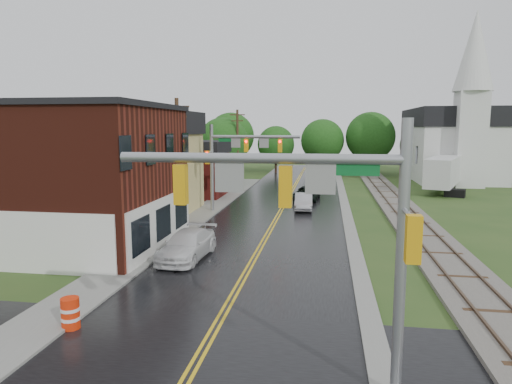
% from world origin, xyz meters
% --- Properties ---
extents(main_road, '(10.00, 90.00, 0.02)m').
position_xyz_m(main_road, '(0.00, 30.00, 0.00)').
color(main_road, black).
rests_on(main_road, ground).
extents(cross_road, '(60.00, 9.00, 0.02)m').
position_xyz_m(cross_road, '(0.00, 2.00, 0.00)').
color(cross_road, black).
rests_on(cross_road, ground).
extents(curb_right, '(0.80, 70.00, 0.12)m').
position_xyz_m(curb_right, '(5.40, 35.00, 0.00)').
color(curb_right, gray).
rests_on(curb_right, ground).
extents(sidewalk_left, '(2.40, 50.00, 0.12)m').
position_xyz_m(sidewalk_left, '(-6.20, 25.00, 0.00)').
color(sidewalk_left, gray).
rests_on(sidewalk_left, ground).
extents(brick_building, '(14.30, 10.30, 8.30)m').
position_xyz_m(brick_building, '(-12.48, 15.00, 4.15)').
color(brick_building, '#4C1A10').
rests_on(brick_building, ground).
extents(yellow_house, '(8.00, 7.00, 6.40)m').
position_xyz_m(yellow_house, '(-11.00, 26.00, 3.20)').
color(yellow_house, tan).
rests_on(yellow_house, ground).
extents(darkred_building, '(7.00, 6.00, 4.40)m').
position_xyz_m(darkred_building, '(-10.00, 35.00, 2.20)').
color(darkred_building, '#3F0F0C').
rests_on(darkred_building, ground).
extents(church, '(10.40, 18.40, 20.00)m').
position_xyz_m(church, '(20.00, 53.74, 5.83)').
color(church, silver).
rests_on(church, ground).
extents(railroad, '(3.20, 80.00, 0.30)m').
position_xyz_m(railroad, '(10.00, 35.00, 0.11)').
color(railroad, '#59544C').
rests_on(railroad, ground).
extents(traffic_signal_near, '(7.34, 0.30, 7.20)m').
position_xyz_m(traffic_signal_near, '(3.47, 2.00, 4.97)').
color(traffic_signal_near, gray).
rests_on(traffic_signal_near, ground).
extents(traffic_signal_far, '(7.34, 0.43, 7.20)m').
position_xyz_m(traffic_signal_far, '(-3.47, 27.00, 4.97)').
color(traffic_signal_far, gray).
rests_on(traffic_signal_far, ground).
extents(utility_pole_b, '(1.80, 0.28, 9.00)m').
position_xyz_m(utility_pole_b, '(-6.80, 22.00, 4.72)').
color(utility_pole_b, '#382616').
rests_on(utility_pole_b, ground).
extents(utility_pole_c, '(1.80, 0.28, 9.00)m').
position_xyz_m(utility_pole_c, '(-6.80, 44.00, 4.72)').
color(utility_pole_c, '#382616').
rests_on(utility_pole_c, ground).
extents(tree_left_a, '(6.80, 6.80, 8.67)m').
position_xyz_m(tree_left_a, '(-19.85, 21.90, 5.11)').
color(tree_left_a, black).
rests_on(tree_left_a, ground).
extents(tree_left_b, '(7.60, 7.60, 9.69)m').
position_xyz_m(tree_left_b, '(-17.85, 31.90, 5.72)').
color(tree_left_b, black).
rests_on(tree_left_b, ground).
extents(tree_left_c, '(6.00, 6.00, 7.65)m').
position_xyz_m(tree_left_c, '(-13.85, 39.90, 4.51)').
color(tree_left_c, black).
rests_on(tree_left_c, ground).
extents(tree_left_e, '(6.40, 6.40, 8.16)m').
position_xyz_m(tree_left_e, '(-8.85, 45.90, 4.81)').
color(tree_left_e, black).
rests_on(tree_left_e, ground).
extents(suv_dark, '(2.62, 4.90, 1.31)m').
position_xyz_m(suv_dark, '(1.90, 34.01, 0.65)').
color(suv_dark, black).
rests_on(suv_dark, ground).
extents(sedan_silver, '(1.63, 4.24, 1.38)m').
position_xyz_m(sedan_silver, '(1.86, 28.98, 0.69)').
color(sedan_silver, '#A3A4A8').
rests_on(sedan_silver, ground).
extents(pickup_white, '(2.42, 5.20, 1.47)m').
position_xyz_m(pickup_white, '(-3.53, 13.44, 0.74)').
color(pickup_white, silver).
rests_on(pickup_white, ground).
extents(semi_trailer, '(6.62, 11.96, 3.76)m').
position_xyz_m(semi_trailer, '(16.51, 42.87, 2.24)').
color(semi_trailer, black).
rests_on(semi_trailer, ground).
extents(construction_barrel, '(0.72, 0.72, 1.12)m').
position_xyz_m(construction_barrel, '(-4.96, 4.57, 0.56)').
color(construction_barrel, red).
rests_on(construction_barrel, ground).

